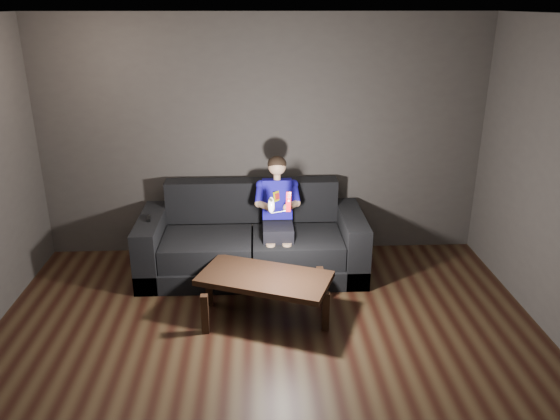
{
  "coord_description": "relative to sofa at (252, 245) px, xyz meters",
  "views": [
    {
      "loc": [
        -0.08,
        -3.51,
        2.78
      ],
      "look_at": [
        0.15,
        1.55,
        0.85
      ],
      "focal_mm": 35.0,
      "sensor_mm": 36.0,
      "label": 1
    }
  ],
  "objects": [
    {
      "name": "nunchuk_white",
      "position": [
        0.19,
        -0.51,
        0.65
      ],
      "size": [
        0.07,
        0.1,
        0.17
      ],
      "color": "white",
      "rests_on": "child"
    },
    {
      "name": "wii_remote_red",
      "position": [
        0.36,
        -0.52,
        0.68
      ],
      "size": [
        0.06,
        0.08,
        0.2
      ],
      "color": "red",
      "rests_on": "child"
    },
    {
      "name": "back_wall",
      "position": [
        0.13,
        0.57,
        1.05
      ],
      "size": [
        5.0,
        0.04,
        2.7
      ],
      "primitive_type": "cube",
      "color": "#383331",
      "rests_on": "ground"
    },
    {
      "name": "wii_remote_black",
      "position": [
        -1.08,
        -0.09,
        0.37
      ],
      "size": [
        0.06,
        0.15,
        0.03
      ],
      "color": "black",
      "rests_on": "sofa"
    },
    {
      "name": "child",
      "position": [
        0.27,
        -0.07,
        0.47
      ],
      "size": [
        0.47,
        0.58,
        1.16
      ],
      "color": "black",
      "rests_on": "sofa"
    },
    {
      "name": "sofa",
      "position": [
        0.0,
        0.0,
        0.0
      ],
      "size": [
        2.4,
        1.04,
        0.93
      ],
      "color": "black",
      "rests_on": "floor"
    },
    {
      "name": "floor",
      "position": [
        0.13,
        -1.93,
        -0.3
      ],
      "size": [
        5.0,
        5.0,
        0.0
      ],
      "primitive_type": "plane",
      "color": "black",
      "rests_on": "ground"
    },
    {
      "name": "ceiling",
      "position": [
        0.13,
        -1.93,
        2.4
      ],
      "size": [
        5.0,
        5.0,
        0.02
      ],
      "primitive_type": "cube",
      "color": "silver",
      "rests_on": "back_wall"
    },
    {
      "name": "coffee_table",
      "position": [
        0.12,
        -0.97,
        0.07
      ],
      "size": [
        1.32,
        0.98,
        0.43
      ],
      "color": "black",
      "rests_on": "floor"
    }
  ]
}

